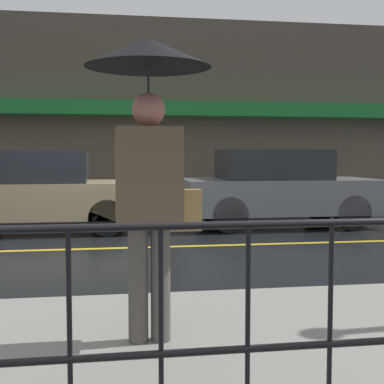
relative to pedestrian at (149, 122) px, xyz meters
The scene contains 9 objects.
ground_plane 4.91m from the pedestrian, 98.40° to the left, with size 80.00×80.00×0.00m, color black.
sidewalk_near 1.79m from the pedestrian, 163.77° to the right, with size 28.00×3.13×0.10m.
sidewalk_far 8.83m from the pedestrian, 94.45° to the left, with size 28.00×1.80×0.10m.
lane_marking 4.91m from the pedestrian, 98.40° to the left, with size 25.20×0.12×0.01m.
building_storefront 9.72m from the pedestrian, 93.98° to the left, with size 28.00×0.85×4.88m.
railing_foreground 1.89m from the pedestrian, 114.05° to the right, with size 12.00×0.04×1.07m.
pedestrian is the anchor object (origin of this frame).
car_tan 6.90m from the pedestrian, 103.35° to the left, with size 3.94×1.79×1.54m.
car_grey 7.41m from the pedestrian, 64.77° to the left, with size 3.95×1.82×1.57m.
Camera 1 is at (0.37, -8.40, 1.46)m, focal length 50.00 mm.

